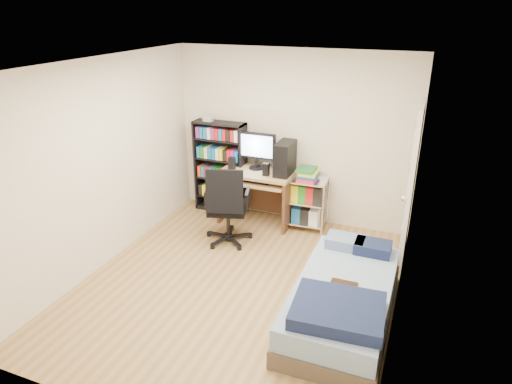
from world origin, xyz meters
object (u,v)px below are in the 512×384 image
at_px(computer_desk, 265,176).
at_px(office_chair, 227,219).
at_px(bed, 343,300).
at_px(media_shelf, 220,166).

height_order(computer_desk, office_chair, computer_desk).
bearing_deg(bed, media_shelf, 139.18).
distance_m(computer_desk, bed, 2.50).
bearing_deg(office_chair, bed, -47.41).
xyz_separation_m(media_shelf, office_chair, (0.55, -0.94, -0.37)).
distance_m(media_shelf, office_chair, 1.15).
relative_size(media_shelf, bed, 0.77).
xyz_separation_m(media_shelf, computer_desk, (0.78, -0.13, -0.01)).
bearing_deg(bed, office_chair, 148.90).
relative_size(media_shelf, computer_desk, 1.10).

